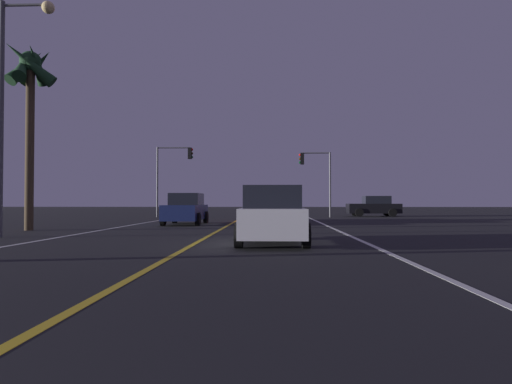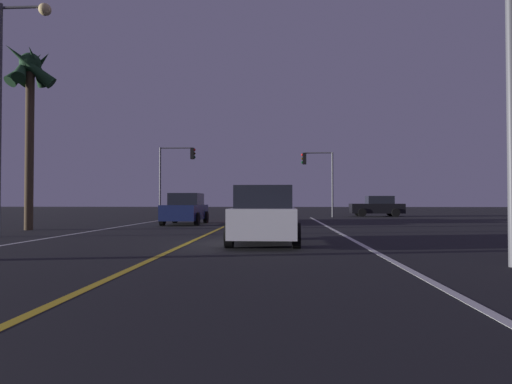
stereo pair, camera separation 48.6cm
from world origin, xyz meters
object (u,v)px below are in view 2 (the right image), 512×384
at_px(car_crossing_side, 377,207).
at_px(traffic_light_near_left, 177,165).
at_px(traffic_light_near_right, 317,169).
at_px(car_ahead_far, 270,208).
at_px(street_lamp_right_near, 486,15).
at_px(street_lamp_left_mid, 10,89).
at_px(car_lead_same_lane, 264,216).
at_px(palm_tree_left_mid, 30,81).
at_px(car_oncoming, 186,209).

bearing_deg(car_crossing_side, traffic_light_near_left, 8.05).
bearing_deg(car_crossing_side, traffic_light_near_right, 24.23).
height_order(car_ahead_far, traffic_light_near_right, traffic_light_near_right).
bearing_deg(street_lamp_right_near, street_lamp_left_mid, -24.86).
bearing_deg(traffic_light_near_right, traffic_light_near_left, -0.00).
xyz_separation_m(car_ahead_far, car_lead_same_lane, (0.15, -14.46, 0.00)).
bearing_deg(street_lamp_left_mid, traffic_light_near_left, 86.23).
xyz_separation_m(car_ahead_far, traffic_light_near_right, (3.55, 7.07, 2.97)).
bearing_deg(car_ahead_far, car_lead_same_lane, -179.39).
distance_m(car_crossing_side, street_lamp_right_near, 28.77).
bearing_deg(palm_tree_left_mid, traffic_light_near_left, 80.35).
bearing_deg(street_lamp_right_near, palm_tree_left_mid, -33.36).
height_order(car_crossing_side, traffic_light_near_right, traffic_light_near_right).
bearing_deg(car_oncoming, street_lamp_left_mid, -26.82).
xyz_separation_m(car_ahead_far, car_crossing_side, (8.70, 9.38, 0.00)).
bearing_deg(car_lead_same_lane, street_lamp_right_near, -134.27).
height_order(car_oncoming, traffic_light_near_right, traffic_light_near_right).
relative_size(street_lamp_left_mid, palm_tree_left_mid, 1.02).
xyz_separation_m(car_lead_same_lane, car_crossing_side, (8.54, 23.84, 0.00)).
distance_m(car_oncoming, street_lamp_right_near, 18.05).
bearing_deg(traffic_light_near_right, car_ahead_far, 63.31).
bearing_deg(car_ahead_far, street_lamp_right_near, -166.20).
bearing_deg(car_oncoming, traffic_light_near_right, 143.32).
relative_size(car_crossing_side, street_lamp_right_near, 0.56).
bearing_deg(traffic_light_near_right, palm_tree_left_mid, 48.94).
bearing_deg(traffic_light_near_left, car_crossing_side, 8.05).
relative_size(traffic_light_near_right, palm_tree_left_mid, 0.63).
bearing_deg(car_lead_same_lane, car_oncoming, 23.82).
height_order(car_crossing_side, palm_tree_left_mid, palm_tree_left_mid).
height_order(traffic_light_near_left, palm_tree_left_mid, palm_tree_left_mid).
bearing_deg(traffic_light_near_left, car_lead_same_lane, -70.03).
xyz_separation_m(traffic_light_near_left, street_lamp_left_mid, (-1.29, -19.59, 1.11)).
height_order(car_ahead_far, palm_tree_left_mid, palm_tree_left_mid).
height_order(car_oncoming, street_lamp_left_mid, street_lamp_left_mid).
distance_m(car_crossing_side, street_lamp_left_mid, 28.48).
relative_size(car_lead_same_lane, traffic_light_near_left, 0.77).
xyz_separation_m(car_lead_same_lane, street_lamp_left_mid, (-9.11, 1.94, 4.42)).
relative_size(car_ahead_far, palm_tree_left_mid, 0.52).
bearing_deg(palm_tree_left_mid, car_ahead_far, 40.70).
height_order(car_ahead_far, car_oncoming, same).
distance_m(car_oncoming, car_crossing_side, 18.69).
height_order(traffic_light_near_right, street_lamp_left_mid, street_lamp_left_mid).
bearing_deg(car_crossing_side, car_lead_same_lane, 70.29).
xyz_separation_m(car_oncoming, street_lamp_right_near, (9.17, -15.01, 4.05)).
bearing_deg(traffic_light_near_left, street_lamp_right_near, -64.60).
bearing_deg(palm_tree_left_mid, car_crossing_side, 43.82).
relative_size(car_lead_same_lane, palm_tree_left_mid, 0.52).
height_order(car_lead_same_lane, car_oncoming, same).
bearing_deg(traffic_light_near_right, car_lead_same_lane, 81.03).
height_order(car_lead_same_lane, traffic_light_near_right, traffic_light_near_right).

